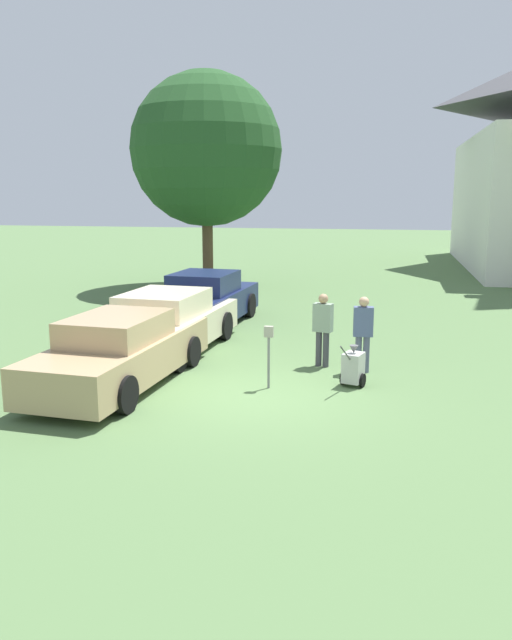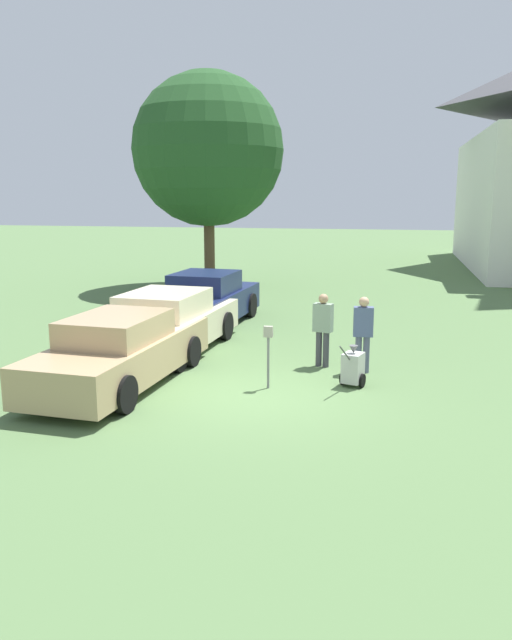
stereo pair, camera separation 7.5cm
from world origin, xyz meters
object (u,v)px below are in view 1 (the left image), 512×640
Objects in this scene: parked_car_tan at (121,352)px; person_supervisor at (363,330)px; parked_car_navy at (206,300)px; person_worker at (323,326)px; equipment_cart at (353,367)px; parking_meter at (269,345)px; parked_car_cream at (167,324)px.

person_supervisor reaches higher than parked_car_tan.
parked_car_navy is 5.48m from person_worker.
parked_car_navy is at bearing -30.33° from person_worker.
parked_car_navy reaches higher than parked_car_tan.
equipment_cart is at bearing 14.16° from parked_car_tan.
equipment_cart is at bearing 17.02° from parking_meter.
parked_car_cream is 5.31× the size of equipment_cart.
parking_meter is 0.76× the size of person_supervisor.
parked_car_cream is at bearing 141.60° from parking_meter.
parked_car_navy reaches higher than equipment_cart.
person_worker is 0.99× the size of person_supervisor.
parked_car_navy is at bearing 117.52° from parking_meter.
person_worker is at bearing 64.45° from parking_meter.
parked_car_tan reaches higher than equipment_cart.
parked_car_navy is (0.00, 3.36, 0.03)m from parked_car_cream.
parking_meter is 2.04m from person_worker.
equipment_cart is (4.62, -1.86, -0.32)m from parked_car_cream.
parked_car_cream is 3.18× the size of person_supervisor.
parking_meter is (2.98, 0.35, 0.21)m from parked_car_tan.
parked_car_cream is at bearing 174.55° from equipment_cart.
parked_car_tan is at bearing -153.06° from equipment_cart.
parked_car_cream reaches higher than equipment_cart.
parked_car_navy is at bearing -46.60° from person_supervisor.
person_worker reaches higher than parking_meter.
person_supervisor is (4.76, -0.82, 0.24)m from parked_car_cream.
parked_car_tan is 1.09× the size of parked_car_navy.
person_worker is (3.86, 2.19, 0.26)m from parked_car_tan.
parked_car_cream is 4.84m from person_supervisor.
person_supervisor reaches higher than equipment_cart.
person_supervisor is at bearing 176.38° from person_worker.
person_supervisor is (1.78, 1.54, 0.06)m from parking_meter.
parked_car_tan is at bearing 44.43° from person_worker.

